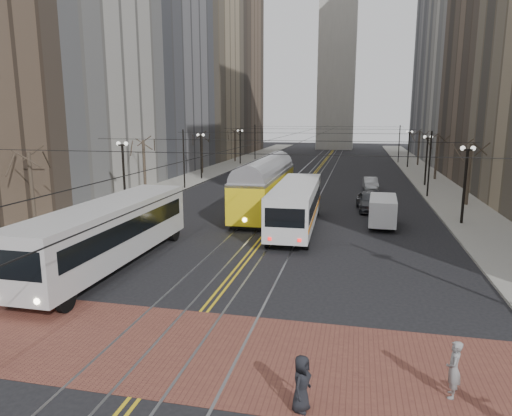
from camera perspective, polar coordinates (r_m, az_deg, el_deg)
The scene contains 23 objects.
ground at distance 20.25m, azimuth -5.65°, elevation -11.71°, with size 260.00×260.00×0.00m, color black.
sidewalk_left at distance 66.55m, azimuth -5.89°, elevation 4.44°, with size 5.00×140.00×0.15m, color gray.
sidewalk_right at distance 63.81m, azimuth 20.67°, elevation 3.49°, with size 5.00×140.00×0.15m, color gray.
crosswalk_band at distance 16.87m, azimuth -10.06°, elevation -16.77°, with size 25.00×6.00×0.01m, color brown.
streetcar_rails at distance 63.45m, azimuth 7.11°, elevation 4.02°, with size 4.80×130.00×0.02m, color gray.
centre_lines at distance 63.45m, azimuth 7.11°, elevation 4.03°, with size 0.42×130.00×0.01m, color gold.
building_left_mid at distance 71.60m, azimuth -14.33°, elevation 18.22°, with size 16.00×20.00×34.00m, color slate.
building_left_midfar at distance 91.92m, azimuth -9.78°, elevation 22.45°, with size 20.00×20.00×52.00m, color gray.
building_left_far at distance 109.02m, azimuth -4.49°, elevation 17.59°, with size 16.00×20.00×40.00m, color brown.
building_right_midfar at distance 88.30m, azimuth 28.60°, elevation 21.79°, with size 20.00×20.00×52.00m, color #ABA8A1.
building_right_far at distance 106.21m, azimuth 24.19°, elevation 16.85°, with size 16.00×20.00×40.00m, color slate.
clock_tower at distance 123.07m, azimuth 10.39°, elevation 24.26°, with size 12.00×12.00×66.00m.
lamp_posts at distance 47.09m, azimuth 5.26°, elevation 5.00°, with size 27.60×57.20×5.60m.
street_trees at distance 53.51m, azimuth 6.16°, elevation 5.73°, with size 31.68×53.28×5.60m.
trolley_wires at distance 53.01m, azimuth 6.14°, elevation 6.73°, with size 25.96×120.00×6.60m.
transit_bus at distance 25.47m, azimuth -17.89°, elevation -3.31°, with size 2.87×13.78×3.44m, color #B9B9B9.
streetcar at distance 38.79m, azimuth 1.16°, elevation 2.20°, with size 2.81×15.15×3.57m, color yellow.
rear_bus at distance 32.56m, azimuth 5.03°, elevation 0.14°, with size 2.72×12.52×3.27m, color silver.
cargo_van at distance 34.70m, azimuth 15.54°, elevation -0.48°, with size 1.88×4.88×2.16m, color #BDBDBD.
sedan_grey at distance 40.32m, azimuth 13.97°, elevation 0.84°, with size 1.97×4.89×1.67m, color #3E4045.
sedan_silver at distance 51.95m, azimuth 14.12°, elevation 2.95°, with size 1.47×4.21×1.39m, color #9A9DA1.
pedestrian_a at distance 13.29m, azimuth 5.71°, elevation -20.97°, with size 0.78×0.51×1.59m, color black.
pedestrian_b at distance 14.82m, azimuth 23.48°, elevation -18.01°, with size 0.62×0.41×1.70m, color gray.
Camera 1 is at (5.94, -17.68, 7.88)m, focal length 32.00 mm.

